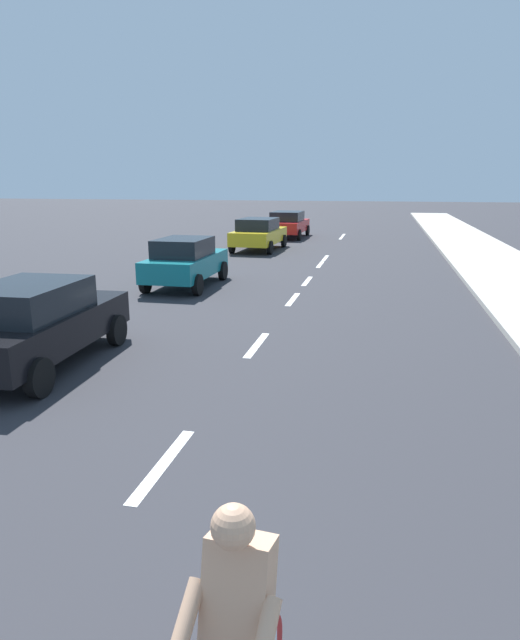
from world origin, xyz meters
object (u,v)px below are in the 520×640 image
parked_car_teal (186,261)px  parked_car_yellow (259,233)px  parked_car_red (288,224)px  parked_car_black (34,322)px

parked_car_teal → parked_car_yellow: same height
parked_car_yellow → parked_car_red: (0.33, 6.47, 0.00)m
parked_car_teal → parked_car_black: bearing=-89.9°
parked_car_black → parked_car_red: bearing=86.3°
parked_car_black → parked_car_red: (0.45, 24.32, 0.00)m
parked_car_black → parked_car_teal: same height
parked_car_black → parked_car_teal: (-0.06, 8.00, -0.00)m
parked_car_black → parked_car_teal: size_ratio=1.07×
parked_car_teal → parked_car_red: size_ratio=0.87×
parked_car_red → parked_car_teal: bearing=-90.6°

